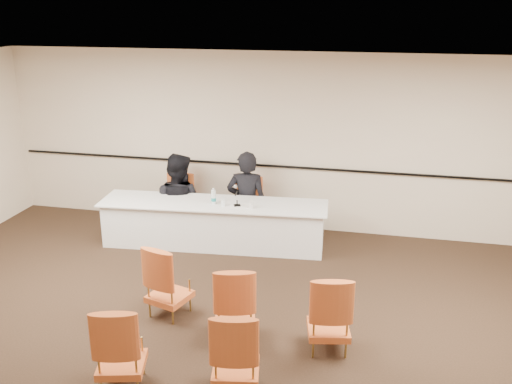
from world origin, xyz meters
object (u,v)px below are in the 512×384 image
aud_chair_front_mid (235,302)px  drinking_glass (223,203)px  aud_chair_back_mid (236,351)px  aud_chair_front_left (169,280)px  panelist_second (178,207)px  aud_chair_front_right (329,312)px  microphone (237,197)px  panelist_main_chair (247,207)px  water_bottle (214,196)px  aud_chair_back_left (120,345)px  coffee_cup (251,205)px  panelist_second_chair (178,204)px  panel_table (214,224)px  panelist_main (247,205)px

aud_chair_front_mid → drinking_glass: bearing=94.4°
aud_chair_back_mid → aud_chair_front_left: bearing=122.7°
panelist_second → aud_chair_front_right: size_ratio=2.00×
microphone → panelist_main_chair: bearing=67.0°
water_bottle → aud_chair_back_left: (0.10, -3.58, -0.38)m
aud_chair_front_right → panelist_main_chair: bearing=107.2°
panelist_main_chair → aud_chair_front_mid: bearing=-83.6°
panelist_second → coffee_cup: (1.42, -0.60, 0.38)m
panelist_second_chair → aud_chair_front_left: 2.81m
water_bottle → aud_chair_front_mid: size_ratio=0.27×
panelist_second → panelist_second_chair: (0.00, 0.00, 0.07)m
water_bottle → microphone: bearing=-3.0°
panel_table → aud_chair_front_right: (2.10, -2.51, 0.11)m
water_bottle → aud_chair_front_right: size_ratio=0.27×
coffee_cup → aud_chair_back_mid: 3.42m
aud_chair_front_mid → panel_table: bearing=97.5°
aud_chair_front_right → aud_chair_back_mid: bearing=-142.3°
panelist_main → aud_chair_front_left: size_ratio=1.97×
aud_chair_front_mid → aud_chair_front_right: bearing=-12.8°
panel_table → aud_chair_back_left: 3.63m
panelist_second → coffee_cup: 1.59m
microphone → aud_chair_front_right: 3.00m
panelist_main → drinking_glass: 0.77m
aud_chair_front_right → aud_chair_back_mid: size_ratio=1.00×
panel_table → aud_chair_front_left: 2.20m
water_bottle → aud_chair_back_mid: size_ratio=0.27×
aud_chair_front_left → aud_chair_front_mid: size_ratio=1.00×
microphone → aud_chair_back_left: size_ratio=0.32×
panelist_second_chair → drinking_glass: size_ratio=9.50×
panel_table → coffee_cup: 0.78m
panelist_main_chair → aud_chair_front_left: 2.79m
microphone → aud_chair_back_mid: 3.53m
panelist_second_chair → aud_chair_back_left: (0.90, -4.11, 0.00)m
panelist_second → drinking_glass: 1.20m
microphone → aud_chair_back_mid: bearing=-98.8°
microphone → panel_table: bearing=147.6°
panelist_main_chair → aud_chair_front_mid: (0.62, -3.12, 0.00)m
aud_chair_back_mid → panelist_second_chair: bearing=107.0°
coffee_cup → aud_chair_back_mid: size_ratio=0.13×
water_bottle → panel_table: bearing=116.4°
panelist_second_chair → aud_chair_front_right: 4.15m
drinking_glass → water_bottle: bearing=159.8°
coffee_cup → aud_chair_back_left: size_ratio=0.13×
panel_table → coffee_cup: coffee_cup is taller
panelist_main → aud_chair_back_mid: size_ratio=1.97×
water_bottle → aud_chair_front_left: size_ratio=0.27×
drinking_glass → panel_table: bearing=150.7°
water_bottle → aud_chair_back_left: water_bottle is taller
aud_chair_front_left → aud_chair_back_left: 1.43m
drinking_glass → aud_chair_front_right: 3.08m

